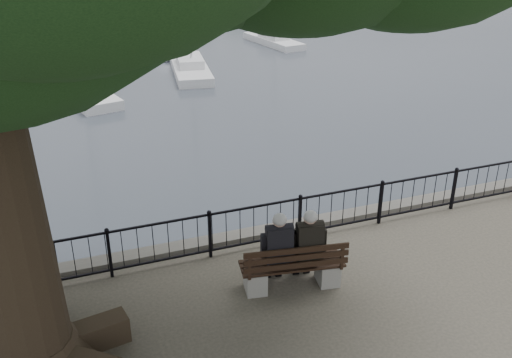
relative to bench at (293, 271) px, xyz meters
name	(u,v)px	position (x,y,z in m)	size (l,w,h in m)	color
harbor	(248,255)	(-0.14, 2.07, -0.86)	(260.00, 260.00, 1.20)	#494641
railing	(256,224)	(-0.14, 1.57, 0.20)	(22.06, 0.06, 1.00)	black
bench	(293,271)	(0.00, 0.00, 0.00)	(2.01, 0.90, 1.03)	slate
person_left	(277,252)	(-0.26, 0.16, 0.39)	(0.54, 0.86, 1.63)	black
person_right	(307,249)	(0.30, 0.06, 0.39)	(0.54, 0.86, 1.63)	black
sailboat_b	(82,88)	(-2.30, 17.83, -0.98)	(2.87, 6.08, 13.45)	white
sailboat_c	(190,67)	(3.28, 20.24, -1.04)	(2.59, 6.28, 11.33)	white
sailboat_d	(273,39)	(10.05, 25.43, -1.06)	(2.26, 5.40, 9.77)	white
sailboat_f	(83,40)	(-1.22, 29.27, -1.02)	(3.43, 6.06, 12.16)	white
sailboat_g	(196,20)	(7.41, 34.15, -1.06)	(3.04, 4.82, 9.17)	white
sailboat_h	(15,19)	(-5.20, 39.07, -0.97)	(1.99, 6.21, 14.32)	white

